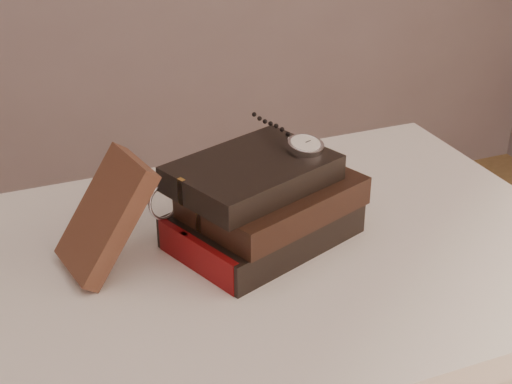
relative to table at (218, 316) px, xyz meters
name	(u,v)px	position (x,y,z in m)	size (l,w,h in m)	color
table	(218,316)	(0.00, 0.00, 0.00)	(1.00, 0.60, 0.75)	white
book_stack	(264,203)	(0.08, 0.02, 0.15)	(0.28, 0.23, 0.12)	black
journal	(106,216)	(-0.13, 0.04, 0.17)	(0.02, 0.10, 0.16)	#402318
pocket_watch	(303,144)	(0.14, 0.04, 0.22)	(0.06, 0.16, 0.02)	silver
eyeglasses	(176,195)	(-0.03, 0.07, 0.16)	(0.13, 0.14, 0.05)	silver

